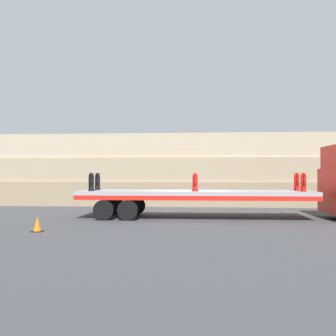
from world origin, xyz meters
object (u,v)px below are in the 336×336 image
fire_hydrant_red_far_2 (297,182)px  fire_hydrant_black_near_0 (91,182)px  flatbed_trailer (183,195)px  fire_hydrant_red_near_1 (195,182)px  fire_hydrant_red_near_2 (303,183)px  fire_hydrant_black_far_0 (98,182)px  traffic_cone (37,224)px  fire_hydrant_red_far_1 (195,182)px

fire_hydrant_red_far_2 → fire_hydrant_black_near_0: bearing=-173.4°
fire_hydrant_red_far_2 → flatbed_trailer: bearing=-174.1°
fire_hydrant_red_near_1 → fire_hydrant_red_near_2: bearing=0.0°
fire_hydrant_black_far_0 → fire_hydrant_red_near_1: 4.85m
fire_hydrant_red_far_2 → traffic_cone: (-10.27, -5.01, -1.40)m
flatbed_trailer → traffic_cone: size_ratio=20.44×
flatbed_trailer → fire_hydrant_black_far_0: (-4.15, 0.55, 0.61)m
traffic_cone → flatbed_trailer: bearing=42.0°
fire_hydrant_red_near_1 → traffic_cone: (-5.54, -3.92, -1.40)m
traffic_cone → fire_hydrant_red_far_2: bearing=26.0°
fire_hydrant_red_far_1 → traffic_cone: 7.61m
fire_hydrant_red_near_1 → fire_hydrant_red_far_1: bearing=90.0°
flatbed_trailer → fire_hydrant_red_near_2: (5.31, -0.55, 0.61)m
flatbed_trailer → fire_hydrant_red_far_2: (5.31, 0.55, 0.61)m
fire_hydrant_red_near_2 → fire_hydrant_red_far_2: (0.00, 1.09, 0.00)m
fire_hydrant_red_near_2 → traffic_cone: bearing=-159.1°
fire_hydrant_black_near_0 → fire_hydrant_red_far_1: bearing=13.0°
fire_hydrant_red_far_1 → fire_hydrant_red_far_2: size_ratio=1.00×
fire_hydrant_red_near_1 → fire_hydrant_red_far_1: same height
fire_hydrant_black_far_0 → fire_hydrant_red_near_2: bearing=-6.6°
flatbed_trailer → fire_hydrant_red_far_2: fire_hydrant_red_far_2 is taller
fire_hydrant_black_near_0 → fire_hydrant_red_near_2: 9.46m
flatbed_trailer → fire_hydrant_black_far_0: fire_hydrant_black_far_0 is taller
fire_hydrant_black_near_0 → traffic_cone: 4.25m
fire_hydrant_red_near_1 → traffic_cone: bearing=-144.7°
fire_hydrant_red_near_1 → fire_hydrant_red_far_1: 1.09m
fire_hydrant_black_near_0 → fire_hydrant_black_far_0: same height
fire_hydrant_red_far_1 → fire_hydrant_red_near_2: same height
flatbed_trailer → fire_hydrant_red_near_1: fire_hydrant_red_near_1 is taller
fire_hydrant_red_near_1 → fire_hydrant_red_near_2: (4.73, 0.00, 0.00)m
flatbed_trailer → fire_hydrant_black_far_0: 4.23m
fire_hydrant_black_near_0 → fire_hydrant_black_far_0: (0.00, 1.09, 0.00)m
fire_hydrant_black_far_0 → fire_hydrant_red_far_2: bearing=0.0°
fire_hydrant_black_far_0 → fire_hydrant_red_near_1: (4.73, -1.09, 0.00)m
fire_hydrant_black_near_0 → fire_hydrant_red_far_2: (9.46, 1.09, 0.00)m
fire_hydrant_black_near_0 → fire_hydrant_black_far_0: size_ratio=1.00×
fire_hydrant_red_near_2 → traffic_cone: (-10.27, -3.92, -1.40)m
fire_hydrant_black_far_0 → traffic_cone: 5.27m
fire_hydrant_red_far_1 → flatbed_trailer: bearing=-136.7°
fire_hydrant_black_near_0 → fire_hydrant_red_far_2: 9.52m
fire_hydrant_black_near_0 → fire_hydrant_red_far_2: size_ratio=1.00×
fire_hydrant_black_near_0 → fire_hydrant_red_near_1: (4.73, 0.00, 0.00)m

